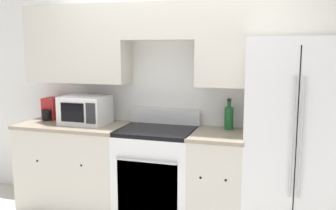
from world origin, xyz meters
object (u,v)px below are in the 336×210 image
object	(u,v)px
microwave	(86,110)
bottle	(229,117)
oven_range	(157,173)
refrigerator	(295,138)

from	to	relation	value
microwave	bottle	size ratio (longest dim) A/B	1.54
bottle	oven_range	bearing A→B (deg)	-163.39
refrigerator	bottle	size ratio (longest dim) A/B	5.94
microwave	bottle	distance (m)	1.52
oven_range	refrigerator	size ratio (longest dim) A/B	0.60
oven_range	microwave	xyz separation A→B (m)	(-0.82, 0.04, 0.61)
refrigerator	bottle	xyz separation A→B (m)	(-0.63, 0.15, 0.14)
microwave	bottle	xyz separation A→B (m)	(1.51, 0.17, -0.03)
oven_range	bottle	bearing A→B (deg)	16.61
oven_range	microwave	world-z (taller)	microwave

